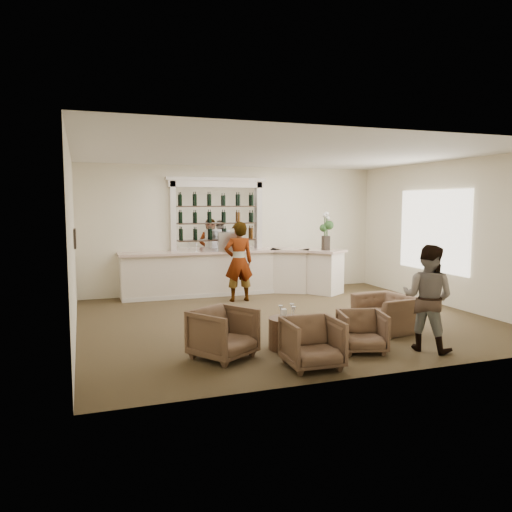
% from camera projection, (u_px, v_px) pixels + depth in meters
% --- Properties ---
extents(ground, '(8.00, 8.00, 0.00)m').
position_uv_depth(ground, '(285.00, 319.00, 10.11)').
color(ground, '#4E3F27').
rests_on(ground, ground).
extents(room_shell, '(8.04, 7.02, 3.32)m').
position_uv_depth(room_shell, '(280.00, 203.00, 10.58)').
color(room_shell, '#EFE5C6').
rests_on(room_shell, ground).
extents(bar_counter, '(5.72, 1.80, 1.14)m').
position_uv_depth(bar_counter, '(234.00, 272.00, 12.81)').
color(bar_counter, beige).
rests_on(bar_counter, ground).
extents(back_bar_alcove, '(2.64, 0.25, 3.00)m').
position_uv_depth(back_bar_alcove, '(217.00, 215.00, 12.93)').
color(back_bar_alcove, white).
rests_on(back_bar_alcove, ground).
extents(cocktail_table, '(0.63, 0.63, 0.50)m').
position_uv_depth(cocktail_table, '(288.00, 333.00, 8.04)').
color(cocktail_table, '#513323').
rests_on(cocktail_table, ground).
extents(sommelier, '(0.71, 0.48, 1.91)m').
position_uv_depth(sommelier, '(239.00, 262.00, 11.88)').
color(sommelier, gray).
rests_on(sommelier, ground).
extents(guest, '(0.99, 1.04, 1.69)m').
position_uv_depth(guest, '(428.00, 298.00, 7.90)').
color(guest, gray).
rests_on(guest, ground).
extents(armchair_left, '(1.14, 1.15, 0.76)m').
position_uv_depth(armchair_left, '(223.00, 334.00, 7.51)').
color(armchair_left, brown).
rests_on(armchair_left, ground).
extents(armchair_center, '(0.79, 0.82, 0.71)m').
position_uv_depth(armchair_center, '(312.00, 343.00, 7.09)').
color(armchair_center, brown).
rests_on(armchair_center, ground).
extents(armchair_right, '(0.85, 0.87, 0.65)m').
position_uv_depth(armchair_right, '(362.00, 331.00, 7.86)').
color(armchair_right, brown).
rests_on(armchair_right, ground).
extents(armchair_far, '(1.02, 1.13, 0.66)m').
position_uv_depth(armchair_far, '(386.00, 313.00, 9.14)').
color(armchair_far, brown).
rests_on(armchair_far, ground).
extents(espresso_machine, '(0.62, 0.55, 0.47)m').
position_uv_depth(espresso_machine, '(229.00, 242.00, 12.58)').
color(espresso_machine, silver).
rests_on(espresso_machine, bar_counter).
extents(flower_vase, '(0.26, 0.26, 0.97)m').
position_uv_depth(flower_vase, '(326.00, 229.00, 12.78)').
color(flower_vase, black).
rests_on(flower_vase, bar_counter).
extents(wine_glass_bar_left, '(0.07, 0.07, 0.21)m').
position_uv_depth(wine_glass_bar_left, '(218.00, 247.00, 12.57)').
color(wine_glass_bar_left, white).
rests_on(wine_glass_bar_left, bar_counter).
extents(wine_glass_bar_right, '(0.07, 0.07, 0.21)m').
position_uv_depth(wine_glass_bar_right, '(196.00, 247.00, 12.44)').
color(wine_glass_bar_right, white).
rests_on(wine_glass_bar_right, bar_counter).
extents(wine_glass_tbl_a, '(0.07, 0.07, 0.21)m').
position_uv_depth(wine_glass_tbl_a, '(281.00, 312.00, 7.99)').
color(wine_glass_tbl_a, white).
rests_on(wine_glass_tbl_a, cocktail_table).
extents(wine_glass_tbl_b, '(0.07, 0.07, 0.21)m').
position_uv_depth(wine_glass_tbl_b, '(292.00, 310.00, 8.11)').
color(wine_glass_tbl_b, white).
rests_on(wine_glass_tbl_b, cocktail_table).
extents(wine_glass_tbl_c, '(0.07, 0.07, 0.21)m').
position_uv_depth(wine_glass_tbl_c, '(294.00, 313.00, 7.89)').
color(wine_glass_tbl_c, white).
rests_on(wine_glass_tbl_c, cocktail_table).
extents(napkin_holder, '(0.08, 0.08, 0.12)m').
position_uv_depth(napkin_holder, '(284.00, 313.00, 8.13)').
color(napkin_holder, white).
rests_on(napkin_holder, cocktail_table).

